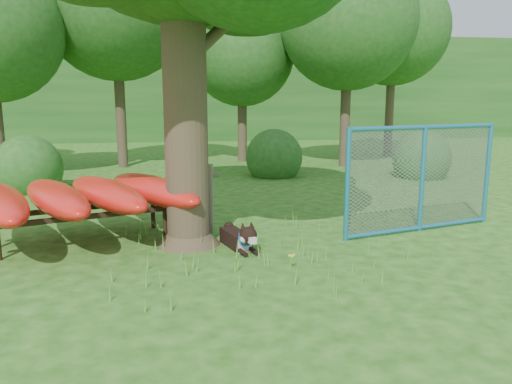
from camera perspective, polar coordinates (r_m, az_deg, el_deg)
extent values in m
plane|color=#1D4F0F|center=(7.04, -0.10, -9.90)|extent=(80.00, 80.00, 0.00)
cylinder|color=#3A2E20|center=(8.36, -8.17, 12.92)|extent=(0.94, 0.94, 5.62)
cone|color=#3A2E20|center=(8.64, -7.72, -4.11)|extent=(1.41, 1.41, 0.56)
cylinder|color=#3A2E20|center=(8.71, -4.03, 18.10)|extent=(1.31, 1.23, 1.20)
cylinder|color=brown|center=(9.27, -5.21, -0.75)|extent=(0.13, 0.13, 1.28)
cylinder|color=brown|center=(9.19, -5.26, 1.96)|extent=(0.35, 0.11, 0.07)
cylinder|color=black|center=(9.12, -10.33, -3.54)|extent=(0.11, 0.11, 0.52)
cylinder|color=black|center=(9.79, -11.68, -2.60)|extent=(0.11, 0.11, 0.52)
cube|color=black|center=(8.74, -18.76, -2.68)|extent=(2.94, 1.13, 0.08)
cube|color=black|center=(9.44, -19.54, -1.77)|extent=(2.94, 1.13, 0.08)
ellipsoid|color=red|center=(8.93, -27.12, -1.14)|extent=(1.91, 3.12, 0.50)
ellipsoid|color=red|center=(8.98, -21.87, -0.66)|extent=(2.00, 3.10, 0.50)
ellipsoid|color=red|center=(9.11, -16.72, -0.19)|extent=(2.08, 3.07, 0.50)
ellipsoid|color=red|center=(9.31, -11.76, 0.28)|extent=(2.16, 3.04, 0.50)
cube|color=black|center=(8.47, -2.36, -5.37)|extent=(0.49, 0.81, 0.26)
cube|color=silver|center=(8.19, -1.46, -6.02)|extent=(0.27, 0.21, 0.24)
sphere|color=black|center=(7.96, -0.89, -4.96)|extent=(0.28, 0.28, 0.28)
cube|color=silver|center=(7.86, -0.49, -5.50)|extent=(0.15, 0.18, 0.10)
sphere|color=silver|center=(7.92, -1.40, -5.38)|extent=(0.13, 0.13, 0.13)
sphere|color=silver|center=(7.99, -0.26, -5.23)|extent=(0.13, 0.13, 0.13)
cone|color=black|center=(7.93, -1.52, -3.90)|extent=(0.11, 0.12, 0.13)
cone|color=black|center=(7.99, -0.53, -3.78)|extent=(0.14, 0.15, 0.13)
cylinder|color=black|center=(8.03, -1.62, -6.85)|extent=(0.17, 0.33, 0.08)
cylinder|color=black|center=(8.11, -0.35, -6.67)|extent=(0.17, 0.33, 0.08)
sphere|color=black|center=(8.83, -3.10, -3.98)|extent=(0.17, 0.17, 0.17)
torus|color=blue|center=(8.06, -1.15, -5.26)|extent=(0.28, 0.15, 0.27)
cylinder|color=teal|center=(8.74, 10.39, 0.80)|extent=(0.11, 0.11, 1.99)
cylinder|color=teal|center=(9.77, 18.47, 1.46)|extent=(0.11, 0.11, 1.99)
cylinder|color=teal|center=(10.95, 24.91, 1.96)|extent=(0.11, 0.11, 1.99)
cylinder|color=teal|center=(9.67, 18.80, 7.04)|extent=(3.23, 0.94, 0.08)
cylinder|color=teal|center=(9.96, 18.15, -3.89)|extent=(3.23, 0.94, 0.08)
plane|color=gray|center=(9.77, 18.47, 1.46)|extent=(3.21, 0.87, 3.32)
cylinder|color=#569831|center=(7.42, 4.03, -8.01)|extent=(0.02, 0.02, 0.20)
sphere|color=#FFF628|center=(7.39, 4.04, -7.28)|extent=(0.04, 0.04, 0.04)
sphere|color=#FFF628|center=(7.40, 4.36, -7.17)|extent=(0.04, 0.04, 0.04)
sphere|color=#FFF628|center=(7.42, 3.82, -7.27)|extent=(0.04, 0.04, 0.04)
sphere|color=#FFF628|center=(7.36, 4.17, -7.36)|extent=(0.04, 0.04, 0.04)
sphere|color=#FFF628|center=(7.37, 3.87, -7.25)|extent=(0.04, 0.04, 0.04)
cylinder|color=#3A2E20|center=(18.62, -15.31, 10.84)|extent=(0.36, 0.36, 5.25)
sphere|color=#1D4E19|center=(18.88, -15.79, 19.98)|extent=(5.20, 5.20, 5.20)
cylinder|color=#3A2E20|center=(19.68, -1.59, 9.15)|extent=(0.36, 0.36, 3.85)
sphere|color=#1D4E19|center=(19.74, -1.62, 15.55)|extent=(4.00, 4.00, 4.00)
cylinder|color=#3A2E20|center=(18.51, 10.21, 10.30)|extent=(0.36, 0.36, 4.76)
sphere|color=#1D4E19|center=(18.69, 10.51, 18.66)|extent=(4.80, 4.80, 4.80)
cylinder|color=#3A2E20|center=(22.40, 15.07, 10.34)|extent=(0.36, 0.36, 4.90)
sphere|color=#1D4E19|center=(22.57, 15.43, 17.45)|extent=(4.60, 4.60, 4.60)
sphere|color=#1D4E19|center=(14.78, -24.42, 0.13)|extent=(1.80, 1.80, 1.80)
sphere|color=#1D4E19|center=(16.52, 18.26, 1.59)|extent=(1.80, 1.80, 1.80)
sphere|color=#1D4E19|center=(15.99, 2.06, 1.84)|extent=(1.80, 1.80, 1.80)
cube|color=#1D4E19|center=(34.53, -7.36, 11.56)|extent=(80.00, 12.00, 6.00)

